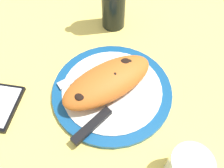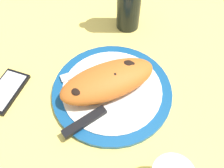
% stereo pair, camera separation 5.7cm
% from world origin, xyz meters
% --- Properties ---
extents(ground_plane, '(1.50, 1.50, 0.03)m').
position_xyz_m(ground_plane, '(0.00, 0.00, -0.01)').
color(ground_plane, '#EACC60').
extents(plate, '(0.30, 0.30, 0.02)m').
position_xyz_m(plate, '(0.00, 0.00, 0.01)').
color(plate, navy).
rests_on(plate, ground_plane).
extents(calzone, '(0.24, 0.11, 0.06)m').
position_xyz_m(calzone, '(0.01, -0.01, 0.05)').
color(calzone, '#C16023').
rests_on(calzone, plate).
extents(fork, '(0.17, 0.03, 0.00)m').
position_xyz_m(fork, '(0.04, -0.08, 0.02)').
color(fork, silver).
rests_on(fork, plate).
extents(knife, '(0.23, 0.06, 0.01)m').
position_xyz_m(knife, '(0.07, 0.05, 0.02)').
color(knife, silver).
rests_on(knife, plate).
extents(smartphone, '(0.13, 0.13, 0.01)m').
position_xyz_m(smartphone, '(0.24, -0.12, 0.01)').
color(smartphone, black).
rests_on(smartphone, ground_plane).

